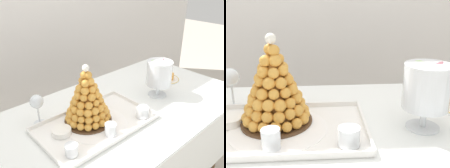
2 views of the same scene
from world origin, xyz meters
TOP-DOWN VIEW (x-y plane):
  - buffet_table at (0.00, 0.00)m, footprint 1.63×0.81m
  - serving_tray at (-0.13, -0.03)m, footprint 0.56×0.35m
  - croquembouche at (-0.14, 0.02)m, footprint 0.23×0.23m
  - dessert_cup_left at (-0.34, -0.13)m, footprint 0.05×0.05m
  - dessert_cup_mid_left at (-0.14, -0.14)m, footprint 0.05×0.05m
  - dessert_cup_centre at (0.08, -0.14)m, footprint 0.06×0.06m
  - creme_brulee_ramekin at (-0.30, 0.01)m, footprint 0.09×0.09m
  - macaron_goblet at (0.33, -0.04)m, footprint 0.15×0.15m
  - fruit_tart_plate at (0.55, 0.06)m, footprint 0.18×0.18m
  - wine_glass at (-0.33, 0.17)m, footprint 0.07×0.07m

SIDE VIEW (x-z plane):
  - buffet_table at x=0.00m, z-range 0.26..1.01m
  - serving_tray at x=-0.13m, z-range 0.75..0.77m
  - fruit_tart_plate at x=0.55m, z-range 0.74..0.80m
  - creme_brulee_ramekin at x=-0.30m, z-range 0.76..0.79m
  - dessert_cup_left at x=-0.34m, z-range 0.76..0.81m
  - dessert_cup_centre at x=0.08m, z-range 0.76..0.81m
  - dessert_cup_mid_left at x=-0.14m, z-range 0.76..0.82m
  - wine_glass at x=-0.33m, z-range 0.79..0.95m
  - croquembouche at x=-0.14m, z-range 0.73..1.03m
  - macaron_goblet at x=0.33m, z-range 0.78..1.01m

